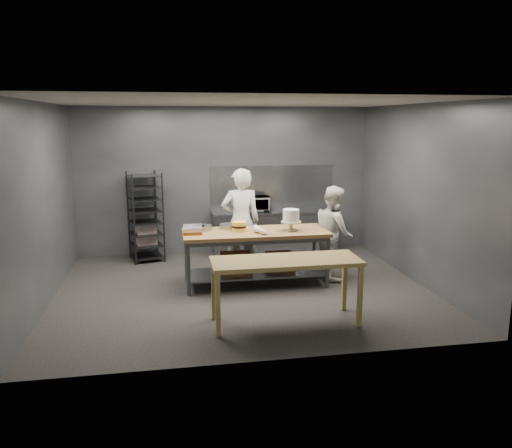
{
  "coord_description": "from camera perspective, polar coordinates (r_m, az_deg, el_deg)",
  "views": [
    {
      "loc": [
        -1.16,
        -7.72,
        2.73
      ],
      "look_at": [
        0.25,
        0.2,
        1.05
      ],
      "focal_mm": 35.0,
      "sensor_mm": 36.0,
      "label": 1
    }
  ],
  "objects": [
    {
      "name": "microwave",
      "position": [
        10.19,
        0.06,
        2.31
      ],
      "size": [
        0.54,
        0.37,
        0.3
      ],
      "primitive_type": "imported",
      "color": "black",
      "rests_on": "back_counter"
    },
    {
      "name": "frosted_cake_stand",
      "position": [
        8.3,
        4.02,
        0.8
      ],
      "size": [
        0.34,
        0.34,
        0.36
      ],
      "color": "#B5AA91",
      "rests_on": "work_table"
    },
    {
      "name": "offset_spatula",
      "position": [
        8.04,
        1.59,
        -1.18
      ],
      "size": [
        0.36,
        0.02,
        0.02
      ],
      "color": "slate",
      "rests_on": "work_table"
    },
    {
      "name": "back_counter",
      "position": [
        10.38,
        2.18,
        -0.89
      ],
      "size": [
        2.6,
        0.6,
        0.9
      ],
      "color": "slate",
      "rests_on": "ground"
    },
    {
      "name": "work_table",
      "position": [
        8.37,
        -0.08,
        -3.14
      ],
      "size": [
        2.4,
        0.9,
        0.92
      ],
      "color": "olive",
      "rests_on": "ground"
    },
    {
      "name": "speed_rack",
      "position": [
        10.01,
        -12.51,
        0.72
      ],
      "size": [
        0.74,
        0.78,
        1.75
      ],
      "color": "black",
      "rests_on": "ground"
    },
    {
      "name": "back_wall",
      "position": [
        10.36,
        -3.59,
        4.95
      ],
      "size": [
        6.0,
        0.04,
        3.0
      ],
      "primitive_type": "cube",
      "color": "#4C4F54",
      "rests_on": "ground"
    },
    {
      "name": "splashback_panel",
      "position": [
        10.51,
        1.87,
        4.25
      ],
      "size": [
        2.6,
        0.02,
        0.9
      ],
      "primitive_type": "cube",
      "color": "slate",
      "rests_on": "back_counter"
    },
    {
      "name": "layer_cake",
      "position": [
        8.28,
        -1.93,
        -0.27
      ],
      "size": [
        0.24,
        0.24,
        0.16
      ],
      "color": "#ECBB4B",
      "rests_on": "work_table"
    },
    {
      "name": "chef_right",
      "position": [
        8.8,
        8.87,
        -0.93
      ],
      "size": [
        0.64,
        0.81,
        1.62
      ],
      "primitive_type": "imported",
      "rotation": [
        0.0,
        0.0,
        1.53
      ],
      "color": "silver",
      "rests_on": "ground"
    },
    {
      "name": "chef_behind",
      "position": [
        8.9,
        -1.75,
        0.28
      ],
      "size": [
        0.71,
        0.48,
        1.91
      ],
      "primitive_type": "imported",
      "rotation": [
        0.0,
        0.0,
        3.17
      ],
      "color": "white",
      "rests_on": "ground"
    },
    {
      "name": "piping_bag",
      "position": [
        8.04,
        0.63,
        -0.77
      ],
      "size": [
        0.24,
        0.4,
        0.12
      ],
      "primitive_type": "cone",
      "rotation": [
        1.57,
        0.0,
        0.35
      ],
      "color": "white",
      "rests_on": "work_table"
    },
    {
      "name": "cake_pans",
      "position": [
        8.43,
        -5.46,
        -0.38
      ],
      "size": [
        0.85,
        0.35,
        0.07
      ],
      "color": "gray",
      "rests_on": "work_table"
    },
    {
      "name": "pastry_clamshells",
      "position": [
        8.21,
        -7.27,
        -0.63
      ],
      "size": [
        0.32,
        0.41,
        0.11
      ],
      "color": "#9A5F1E",
      "rests_on": "work_table"
    },
    {
      "name": "ground",
      "position": [
        8.27,
        -1.47,
        -7.48
      ],
      "size": [
        6.0,
        6.0,
        0.0
      ],
      "primitive_type": "plane",
      "color": "black",
      "rests_on": "ground"
    },
    {
      "name": "near_counter",
      "position": [
        6.73,
        3.41,
        -4.76
      ],
      "size": [
        2.0,
        0.7,
        0.9
      ],
      "color": "olive",
      "rests_on": "ground"
    }
  ]
}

